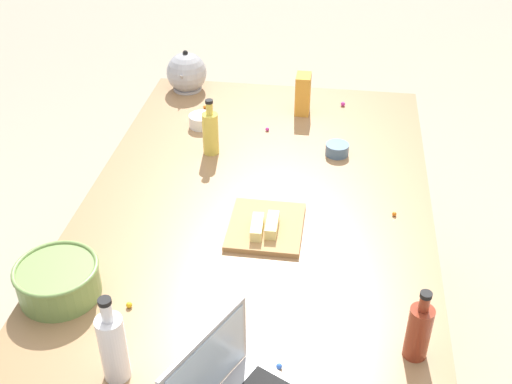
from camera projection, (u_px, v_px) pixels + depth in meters
name	position (u px, v px, depth m)	size (l,w,h in m)	color
ground_plane	(256.00, 378.00, 2.66)	(12.00, 12.00, 0.00)	#B7A88E
island_counter	(256.00, 300.00, 2.40)	(1.88, 1.18, 0.90)	olive
mixing_bowl_large	(58.00, 280.00, 1.76)	(0.24, 0.24, 0.10)	#72934C
bottle_soy	(419.00, 331.00, 1.56)	(0.06, 0.06, 0.21)	maroon
bottle_oil	(210.00, 132.00, 2.38)	(0.06, 0.06, 0.22)	#DBC64C
bottle_vinegar	(113.00, 346.00, 1.50)	(0.07, 0.07, 0.25)	white
kettle	(187.00, 73.00, 2.84)	(0.21, 0.18, 0.20)	#ADADB2
cutting_board	(266.00, 227.00, 2.03)	(0.27, 0.24, 0.02)	#AD7F4C
butter_stick_left	(257.00, 227.00, 1.99)	(0.11, 0.04, 0.04)	#F4E58C
butter_stick_right	(272.00, 225.00, 2.00)	(0.11, 0.04, 0.04)	#F4E58C
ramekin_small	(337.00, 149.00, 2.41)	(0.09, 0.09, 0.04)	slate
ramekin_medium	(202.00, 121.00, 2.59)	(0.10, 0.10, 0.05)	white
candy_bag	(303.00, 94.00, 2.65)	(0.09, 0.06, 0.17)	gold
candy_0	(279.00, 366.00, 1.57)	(0.02, 0.02, 0.02)	blue
candy_1	(343.00, 104.00, 2.74)	(0.02, 0.02, 0.02)	#CC3399
candy_3	(267.00, 129.00, 2.56)	(0.02, 0.02, 0.02)	#CC3399
candy_4	(394.00, 214.00, 2.09)	(0.01, 0.01, 0.01)	orange
candy_5	(129.00, 305.00, 1.74)	(0.02, 0.02, 0.02)	yellow
candy_6	(205.00, 107.00, 2.72)	(0.02, 0.02, 0.02)	orange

